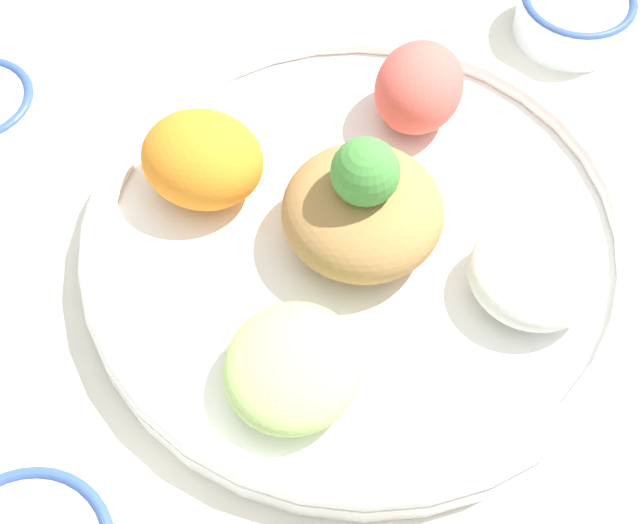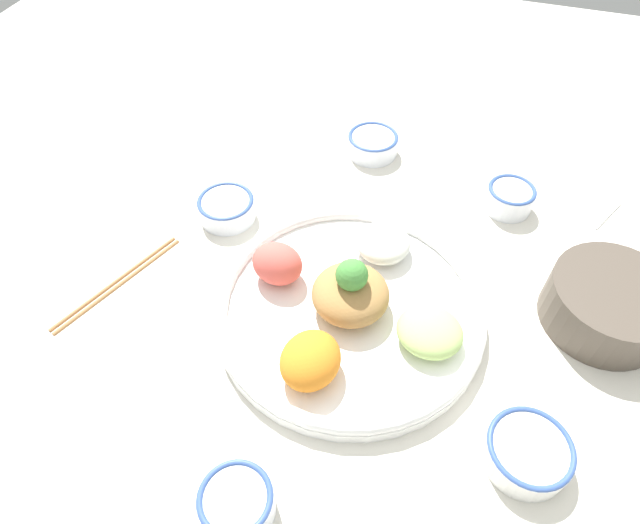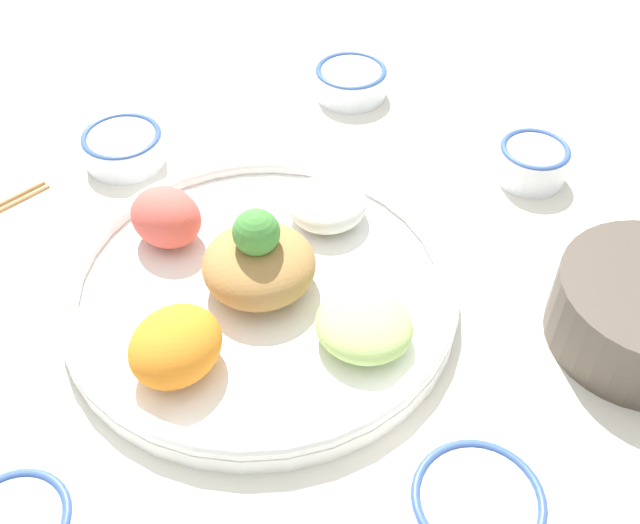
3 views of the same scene
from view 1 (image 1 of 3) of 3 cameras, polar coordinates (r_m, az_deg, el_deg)
ground_plane at (r=0.64m, az=0.21°, el=-0.96°), size 2.40×2.40×0.00m
salad_platter at (r=0.63m, az=2.52°, el=2.02°), size 0.40×0.40×0.12m
sauce_bowl_far at (r=0.81m, az=16.00°, el=15.10°), size 0.10×0.10×0.04m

